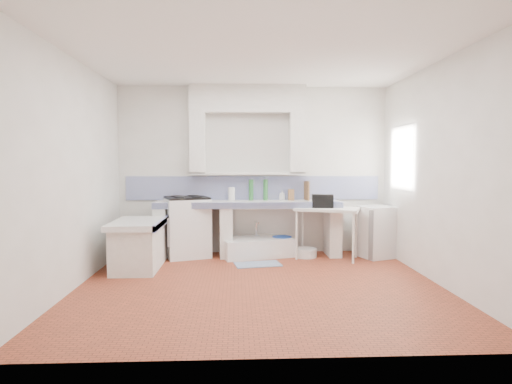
{
  "coord_description": "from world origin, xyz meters",
  "views": [
    {
      "loc": [
        -0.28,
        -5.23,
        1.54
      ],
      "look_at": [
        0.0,
        1.0,
        1.1
      ],
      "focal_mm": 29.95,
      "sensor_mm": 36.0,
      "label": 1
    }
  ],
  "objects_px": {
    "stove": "(187,228)",
    "sink": "(257,248)",
    "side_table": "(327,233)",
    "fridge": "(376,231)"
  },
  "relations": [
    {
      "from": "sink",
      "to": "side_table",
      "type": "xyz_separation_m",
      "value": [
        1.1,
        -0.23,
        0.27
      ]
    },
    {
      "from": "fridge",
      "to": "stove",
      "type": "bearing_deg",
      "value": 156.22
    },
    {
      "from": "side_table",
      "to": "fridge",
      "type": "bearing_deg",
      "value": 27.73
    },
    {
      "from": "side_table",
      "to": "fridge",
      "type": "height_order",
      "value": "fridge"
    },
    {
      "from": "sink",
      "to": "fridge",
      "type": "distance_m",
      "value": 1.96
    },
    {
      "from": "stove",
      "to": "sink",
      "type": "xyz_separation_m",
      "value": [
        1.14,
        -0.03,
        -0.34
      ]
    },
    {
      "from": "stove",
      "to": "sink",
      "type": "bearing_deg",
      "value": -19.86
    },
    {
      "from": "stove",
      "to": "sink",
      "type": "distance_m",
      "value": 1.19
    },
    {
      "from": "stove",
      "to": "fridge",
      "type": "relative_size",
      "value": 1.15
    },
    {
      "from": "side_table",
      "to": "fridge",
      "type": "relative_size",
      "value": 1.18
    }
  ]
}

